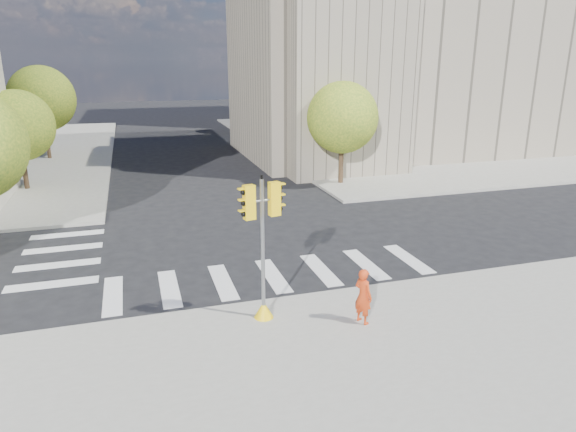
# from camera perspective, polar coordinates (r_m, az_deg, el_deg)

# --- Properties ---
(ground) EXTENTS (160.00, 160.00, 0.00)m
(ground) POSITION_cam_1_polar(r_m,az_deg,el_deg) (20.12, -2.93, -4.42)
(ground) COLOR black
(ground) RESTS_ON ground
(sidewalk_far_right) EXTENTS (28.00, 40.00, 0.15)m
(sidewalk_far_right) POSITION_cam_1_polar(r_m,az_deg,el_deg) (51.04, 11.93, 8.51)
(sidewalk_far_right) COLOR gray
(sidewalk_far_right) RESTS_ON ground
(civic_building) EXTENTS (26.00, 16.00, 19.39)m
(civic_building) POSITION_cam_1_polar(r_m,az_deg,el_deg) (42.36, 11.72, 16.61)
(civic_building) COLOR gray
(civic_building) RESTS_ON ground
(tree_lw_mid) EXTENTS (4.00, 4.00, 5.77)m
(tree_lw_mid) POSITION_cam_1_polar(r_m,az_deg,el_deg) (32.91, -27.83, 8.86)
(tree_lw_mid) COLOR #382616
(tree_lw_mid) RESTS_ON ground
(tree_lw_far) EXTENTS (4.80, 4.80, 6.95)m
(tree_lw_far) POSITION_cam_1_polar(r_m,az_deg,el_deg) (42.68, -25.69, 11.65)
(tree_lw_far) COLOR #382616
(tree_lw_far) RESTS_ON ground
(tree_re_near) EXTENTS (4.20, 4.20, 6.16)m
(tree_re_near) POSITION_cam_1_polar(r_m,az_deg,el_deg) (30.80, 6.07, 10.82)
(tree_re_near) COLOR #382616
(tree_re_near) RESTS_ON ground
(tree_re_mid) EXTENTS (4.60, 4.60, 6.66)m
(tree_re_mid) POSITION_cam_1_polar(r_m,az_deg,el_deg) (42.03, -0.46, 12.97)
(tree_re_mid) COLOR #382616
(tree_re_mid) RESTS_ON ground
(tree_re_far) EXTENTS (4.00, 4.00, 5.88)m
(tree_re_far) POSITION_cam_1_polar(r_m,az_deg,el_deg) (53.65, -4.24, 13.30)
(tree_re_far) COLOR #382616
(tree_re_far) RESTS_ON ground
(lamp_near) EXTENTS (0.35, 0.18, 8.11)m
(lamp_near) POSITION_cam_1_polar(r_m,az_deg,el_deg) (34.63, 4.24, 12.42)
(lamp_near) COLOR black
(lamp_near) RESTS_ON sidewalk_far_right
(lamp_far) EXTENTS (0.35, 0.18, 8.11)m
(lamp_far) POSITION_cam_1_polar(r_m,az_deg,el_deg) (47.91, -1.99, 13.74)
(lamp_far) COLOR black
(lamp_far) RESTS_ON sidewalk_far_right
(traffic_signal) EXTENTS (1.08, 0.56, 4.24)m
(traffic_signal) POSITION_cam_1_polar(r_m,az_deg,el_deg) (14.50, -2.80, -4.95)
(traffic_signal) COLOR yellow
(traffic_signal) RESTS_ON sidewalk_near
(photographer) EXTENTS (0.59, 0.70, 1.64)m
(photographer) POSITION_cam_1_polar(r_m,az_deg,el_deg) (14.76, 8.35, -8.79)
(photographer) COLOR red
(photographer) RESTS_ON sidewalk_near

